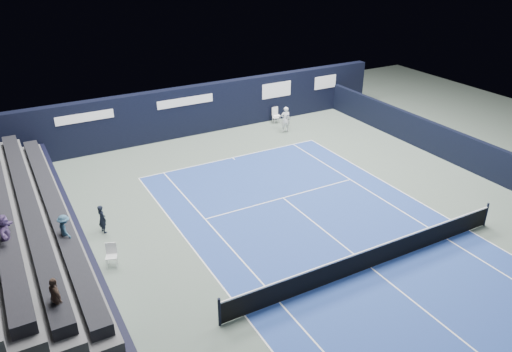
{
  "coord_description": "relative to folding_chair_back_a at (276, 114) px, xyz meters",
  "views": [
    {
      "loc": [
        -11.43,
        -11.52,
        11.58
      ],
      "look_at": [
        -1.26,
        6.83,
        1.3
      ],
      "focal_mm": 35.0,
      "sensor_mm": 36.0,
      "label": 1
    }
  ],
  "objects": [
    {
      "name": "tennis_net",
      "position": [
        -5.25,
        -15.85,
        -0.07
      ],
      "size": [
        12.9,
        0.1,
        1.1
      ],
      "color": "black",
      "rests_on": "ground"
    },
    {
      "name": "ground",
      "position": [
        -5.25,
        -13.85,
        -0.58
      ],
      "size": [
        48.0,
        48.0,
        0.0
      ],
      "primitive_type": "plane",
      "color": "#4F5E54",
      "rests_on": "ground"
    },
    {
      "name": "folding_chair_back_b",
      "position": [
        -0.11,
        -0.16,
        -0.08
      ],
      "size": [
        0.47,
        0.46,
        0.87
      ],
      "rotation": [
        0.0,
        0.0,
        -0.25
      ],
      "color": "white",
      "rests_on": "ground"
    },
    {
      "name": "court_surface",
      "position": [
        -5.25,
        -15.85,
        -0.58
      ],
      "size": [
        10.97,
        23.77,
        0.01
      ],
      "primitive_type": "cube",
      "color": "navy",
      "rests_on": "ground"
    },
    {
      "name": "line_judge",
      "position": [
        -13.59,
        -8.3,
        0.07
      ],
      "size": [
        0.44,
        0.54,
        1.3
      ],
      "primitive_type": "imported",
      "rotation": [
        0.0,
        0.0,
        1.87
      ],
      "color": "black",
      "rests_on": "ground"
    },
    {
      "name": "back_sponsor_wall",
      "position": [
        -5.25,
        0.65,
        0.97
      ],
      "size": [
        26.0,
        0.63,
        3.1
      ],
      "color": "black",
      "rests_on": "ground"
    },
    {
      "name": "side_barrier_left",
      "position": [
        -14.75,
        -9.87,
        0.02
      ],
      "size": [
        0.33,
        22.0,
        1.2
      ],
      "color": "black",
      "rests_on": "ground"
    },
    {
      "name": "folding_chair_back_a",
      "position": [
        0.0,
        0.0,
        0.0
      ],
      "size": [
        0.47,
        0.45,
        1.02
      ],
      "rotation": [
        0.0,
        0.0,
        -0.04
      ],
      "color": "white",
      "rests_on": "ground"
    },
    {
      "name": "enclosure_wall_right",
      "position": [
        5.25,
        -9.85,
        0.32
      ],
      "size": [
        0.3,
        22.0,
        1.8
      ],
      "primitive_type": "cube",
      "color": "black",
      "rests_on": "ground"
    },
    {
      "name": "court_markings",
      "position": [
        -5.25,
        -15.85,
        -0.57
      ],
      "size": [
        11.03,
        23.83,
        0.0
      ],
      "color": "white",
      "rests_on": "court_surface"
    },
    {
      "name": "line_judge_chair",
      "position": [
        -13.86,
        -10.85,
        -0.04
      ],
      "size": [
        0.54,
        0.53,
        0.96
      ],
      "rotation": [
        0.0,
        0.0,
        -0.36
      ],
      "color": "white",
      "rests_on": "ground"
    },
    {
      "name": "tennis_player",
      "position": [
        -0.42,
        -1.9,
        0.26
      ],
      "size": [
        0.7,
        0.89,
        1.67
      ],
      "color": "white",
      "rests_on": "ground"
    }
  ]
}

